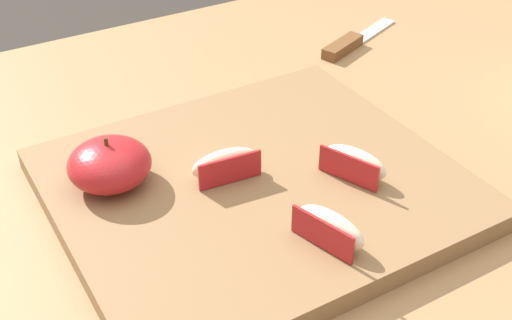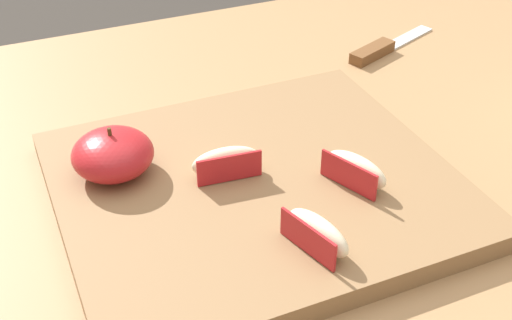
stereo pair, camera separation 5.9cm
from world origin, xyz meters
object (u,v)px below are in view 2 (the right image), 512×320
(cutting_board, at_px, (256,187))
(apple_wedge_front, at_px, (355,170))
(apple_wedge_back, at_px, (317,233))
(paring_knife, at_px, (379,50))
(apple_wedge_near_knife, at_px, (226,162))
(apple_half_skin_up, at_px, (113,154))

(cutting_board, bearing_deg, apple_wedge_front, -27.77)
(apple_wedge_back, relative_size, paring_knife, 0.42)
(apple_wedge_back, distance_m, apple_wedge_near_knife, 0.12)
(apple_wedge_front, distance_m, paring_knife, 0.31)
(cutting_board, height_order, paring_knife, cutting_board)
(apple_wedge_back, bearing_deg, apple_wedge_near_knife, 104.03)
(paring_knife, bearing_deg, apple_wedge_near_knife, -145.89)
(apple_half_skin_up, distance_m, apple_wedge_back, 0.20)
(apple_wedge_near_knife, relative_size, paring_knife, 0.41)
(apple_wedge_front, height_order, apple_wedge_back, same)
(apple_half_skin_up, relative_size, apple_wedge_front, 1.12)
(apple_wedge_front, height_order, paring_knife, apple_wedge_front)
(apple_wedge_near_knife, bearing_deg, paring_knife, 34.11)
(apple_half_skin_up, relative_size, paring_knife, 0.47)
(apple_half_skin_up, relative_size, apple_wedge_back, 1.12)
(apple_wedge_near_knife, height_order, paring_knife, apple_wedge_near_knife)
(apple_half_skin_up, height_order, apple_wedge_front, apple_half_skin_up)
(paring_knife, bearing_deg, apple_wedge_back, -129.33)
(cutting_board, height_order, apple_wedge_back, apple_wedge_back)
(cutting_board, xyz_separation_m, apple_wedge_back, (0.01, -0.10, 0.02))
(apple_wedge_near_knife, distance_m, paring_knife, 0.35)
(apple_wedge_back, height_order, paring_knife, apple_wedge_back)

